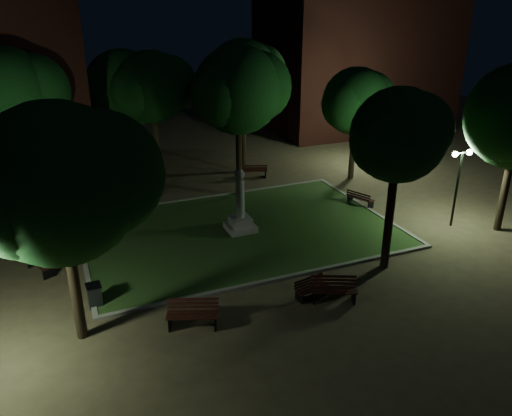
{
  "coord_description": "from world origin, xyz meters",
  "views": [
    {
      "loc": [
        -8.07,
        -19.47,
        10.73
      ],
      "look_at": [
        0.44,
        1.0,
        1.59
      ],
      "focal_mm": 35.0,
      "sensor_mm": 36.0,
      "label": 1
    }
  ],
  "objects": [
    {
      "name": "bench_far_side",
      "position": [
        3.84,
        9.5,
        0.44
      ],
      "size": [
        1.8,
        1.15,
        0.94
      ],
      "rotation": [
        0.0,
        0.0,
        2.78
      ],
      "color": "black",
      "rests_on": "ground"
    },
    {
      "name": "ground",
      "position": [
        0.0,
        0.0,
        0.0
      ],
      "size": [
        80.0,
        80.0,
        0.0
      ],
      "primitive_type": "plane",
      "color": "brown"
    },
    {
      "name": "tree_west",
      "position": [
        -8.02,
        -3.95,
        5.61
      ],
      "size": [
        6.27,
        5.12,
        8.17
      ],
      "color": "black",
      "rests_on": "ground"
    },
    {
      "name": "tree_north_er",
      "position": [
        3.76,
        10.92,
        6.41
      ],
      "size": [
        5.67,
        4.63,
        8.73
      ],
      "color": "black",
      "rests_on": "ground"
    },
    {
      "name": "lamppost_nw",
      "position": [
        -10.52,
        8.91,
        3.29
      ],
      "size": [
        1.18,
        0.28,
        4.75
      ],
      "color": "black",
      "rests_on": "ground"
    },
    {
      "name": "tree_nw",
      "position": [
        -9.79,
        7.39,
        6.62
      ],
      "size": [
        5.68,
        4.64,
        8.95
      ],
      "color": "black",
      "rests_on": "ground"
    },
    {
      "name": "monument",
      "position": [
        0.0,
        2.0,
        0.96
      ],
      "size": [
        1.4,
        1.4,
        3.2
      ],
      "color": "gray",
      "rests_on": "lawn"
    },
    {
      "name": "bench_left_side",
      "position": [
        -9.3,
        1.45,
        0.43
      ],
      "size": [
        1.21,
        1.75,
        0.91
      ],
      "rotation": [
        0.0,
        0.0,
        -1.14
      ],
      "color": "black",
      "rests_on": "ground"
    },
    {
      "name": "tree_far_north",
      "position": [
        -3.4,
        13.21,
        5.66
      ],
      "size": [
        6.12,
        4.99,
        8.16
      ],
      "color": "black",
      "rests_on": "ground"
    },
    {
      "name": "tree_se",
      "position": [
        4.61,
        -3.85,
        5.88
      ],
      "size": [
        4.7,
        3.84,
        7.81
      ],
      "color": "black",
      "rests_on": "ground"
    },
    {
      "name": "lawn_kerb",
      "position": [
        0.0,
        2.0,
        0.06
      ],
      "size": [
        15.4,
        10.4,
        0.12
      ],
      "color": "slate",
      "rests_on": "ground"
    },
    {
      "name": "bench_right_side",
      "position": [
        7.52,
        2.62,
        0.41
      ],
      "size": [
        1.12,
        1.66,
        0.87
      ],
      "rotation": [
        0.0,
        0.0,
        1.97
      ],
      "color": "black",
      "rests_on": "ground"
    },
    {
      "name": "bench_near_left",
      "position": [
        0.4,
        -4.72,
        0.36
      ],
      "size": [
        1.47,
        0.74,
        0.77
      ],
      "rotation": [
        0.0,
        0.0,
        0.19
      ],
      "color": "black",
      "rests_on": "ground"
    },
    {
      "name": "bench_west_near",
      "position": [
        -4.41,
        -4.82,
        0.48
      ],
      "size": [
        1.95,
        1.25,
        1.01
      ],
      "rotation": [
        0.0,
        0.0,
        -0.37
      ],
      "color": "black",
      "rests_on": "ground"
    },
    {
      "name": "tree_ne",
      "position": [
        9.8,
        6.98,
        5.03
      ],
      "size": [
        5.19,
        4.24,
        7.15
      ],
      "color": "black",
      "rests_on": "ground"
    },
    {
      "name": "bicycle",
      "position": [
        -9.77,
        5.55,
        0.4
      ],
      "size": [
        1.54,
        0.65,
        0.79
      ],
      "primitive_type": "imported",
      "rotation": [
        0.0,
        0.0,
        1.49
      ],
      "color": "black",
      "rests_on": "ground"
    },
    {
      "name": "lamppost_se",
      "position": [
        10.36,
        -1.54,
        2.86
      ],
      "size": [
        1.18,
        0.28,
        4.03
      ],
      "color": "black",
      "rests_on": "ground"
    },
    {
      "name": "tree_north_wl",
      "position": [
        -2.58,
        8.51,
        6.41
      ],
      "size": [
        4.88,
        3.98,
        8.42
      ],
      "color": "black",
      "rests_on": "ground"
    },
    {
      "name": "building_far",
      "position": [
        18.0,
        20.0,
        6.0
      ],
      "size": [
        16.0,
        10.0,
        12.0
      ],
      "primitive_type": "cube",
      "color": "#421A14",
      "rests_on": "ground"
    },
    {
      "name": "lawn",
      "position": [
        0.0,
        2.0,
        0.04
      ],
      "size": [
        15.0,
        10.0,
        0.08
      ],
      "primitive_type": "cube",
      "color": "#2C4C1E",
      "rests_on": "ground"
    },
    {
      "name": "lamppost_ne",
      "position": [
        12.15,
        9.03,
        3.01
      ],
      "size": [
        1.18,
        0.28,
        4.28
      ],
      "color": "black",
      "rests_on": "ground"
    },
    {
      "name": "tree_extra",
      "position": [
        1.85,
        6.7,
        6.25
      ],
      "size": [
        6.03,
        4.92,
        8.72
      ],
      "color": "black",
      "rests_on": "ground"
    },
    {
      "name": "trash_bin",
      "position": [
        -7.51,
        -2.16,
        0.47
      ],
      "size": [
        0.57,
        0.57,
        0.94
      ],
      "color": "black",
      "rests_on": "ground"
    },
    {
      "name": "bench_near_right",
      "position": [
        1.09,
        -5.28,
        0.46
      ],
      "size": [
        1.86,
        1.28,
        0.97
      ],
      "rotation": [
        0.0,
        0.0,
        -0.42
      ],
      "color": "black",
      "rests_on": "ground"
    }
  ]
}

